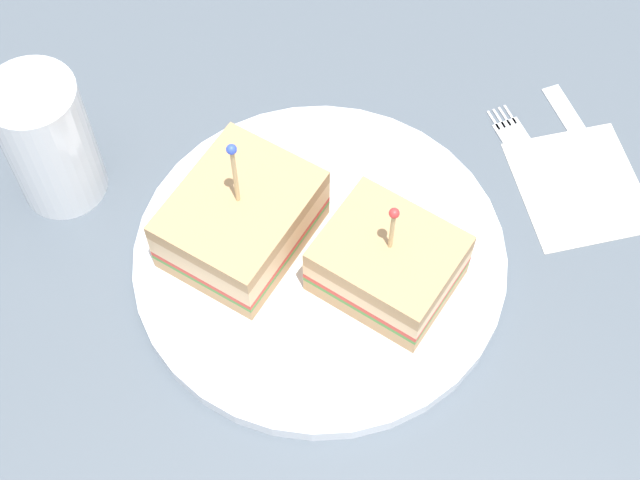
{
  "coord_description": "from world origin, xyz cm",
  "views": [
    {
      "loc": [
        -14.23,
        30.86,
        61.54
      ],
      "look_at": [
        0.0,
        0.0,
        3.34
      ],
      "focal_mm": 54.07,
      "sensor_mm": 36.0,
      "label": 1
    }
  ],
  "objects_px": {
    "sandwich_half_front": "(386,268)",
    "sandwich_half_back": "(241,220)",
    "plate": "(320,259)",
    "drink_glass": "(50,145)",
    "fork": "(526,154)",
    "napkin": "(579,186)",
    "knife": "(585,141)"
  },
  "relations": [
    {
      "from": "fork",
      "to": "napkin",
      "type": "bearing_deg",
      "value": 167.24
    },
    {
      "from": "drink_glass",
      "to": "napkin",
      "type": "xyz_separation_m",
      "value": [
        -0.36,
        -0.16,
        -0.05
      ]
    },
    {
      "from": "sandwich_half_front",
      "to": "sandwich_half_back",
      "type": "relative_size",
      "value": 0.87
    },
    {
      "from": "sandwich_half_front",
      "to": "sandwich_half_back",
      "type": "bearing_deg",
      "value": 4.26
    },
    {
      "from": "drink_glass",
      "to": "knife",
      "type": "distance_m",
      "value": 0.41
    },
    {
      "from": "sandwich_half_back",
      "to": "knife",
      "type": "bearing_deg",
      "value": -135.34
    },
    {
      "from": "drink_glass",
      "to": "fork",
      "type": "relative_size",
      "value": 1.09
    },
    {
      "from": "sandwich_half_front",
      "to": "drink_glass",
      "type": "xyz_separation_m",
      "value": [
        0.26,
        0.02,
        0.01
      ]
    },
    {
      "from": "sandwich_half_back",
      "to": "drink_glass",
      "type": "bearing_deg",
      "value": 2.81
    },
    {
      "from": "plate",
      "to": "sandwich_half_front",
      "type": "height_order",
      "value": "sandwich_half_front"
    },
    {
      "from": "plate",
      "to": "fork",
      "type": "relative_size",
      "value": 2.63
    },
    {
      "from": "sandwich_half_front",
      "to": "drink_glass",
      "type": "height_order",
      "value": "drink_glass"
    },
    {
      "from": "napkin",
      "to": "knife",
      "type": "bearing_deg",
      "value": -78.82
    },
    {
      "from": "sandwich_half_front",
      "to": "plate",
      "type": "bearing_deg",
      "value": -4.14
    },
    {
      "from": "knife",
      "to": "sandwich_half_back",
      "type": "bearing_deg",
      "value": 44.66
    },
    {
      "from": "drink_glass",
      "to": "sandwich_half_back",
      "type": "bearing_deg",
      "value": -177.19
    },
    {
      "from": "sandwich_half_front",
      "to": "sandwich_half_back",
      "type": "distance_m",
      "value": 0.11
    },
    {
      "from": "sandwich_half_front",
      "to": "napkin",
      "type": "bearing_deg",
      "value": -124.36
    },
    {
      "from": "napkin",
      "to": "drink_glass",
      "type": "bearing_deg",
      "value": 24.48
    },
    {
      "from": "sandwich_half_back",
      "to": "drink_glass",
      "type": "relative_size",
      "value": 1.02
    },
    {
      "from": "napkin",
      "to": "fork",
      "type": "bearing_deg",
      "value": -12.76
    },
    {
      "from": "sandwich_half_front",
      "to": "fork",
      "type": "height_order",
      "value": "sandwich_half_front"
    },
    {
      "from": "plate",
      "to": "sandwich_half_front",
      "type": "distance_m",
      "value": 0.06
    },
    {
      "from": "sandwich_half_back",
      "to": "drink_glass",
      "type": "height_order",
      "value": "sandwich_half_back"
    },
    {
      "from": "drink_glass",
      "to": "plate",
      "type": "bearing_deg",
      "value": -174.71
    },
    {
      "from": "drink_glass",
      "to": "knife",
      "type": "bearing_deg",
      "value": -149.66
    },
    {
      "from": "drink_glass",
      "to": "sandwich_half_front",
      "type": "bearing_deg",
      "value": -176.59
    },
    {
      "from": "sandwich_half_back",
      "to": "napkin",
      "type": "distance_m",
      "value": 0.26
    },
    {
      "from": "napkin",
      "to": "sandwich_half_front",
      "type": "bearing_deg",
      "value": 55.64
    },
    {
      "from": "napkin",
      "to": "knife",
      "type": "xyz_separation_m",
      "value": [
        0.01,
        -0.04,
        0.0
      ]
    },
    {
      "from": "sandwich_half_back",
      "to": "knife",
      "type": "relative_size",
      "value": 1.09
    },
    {
      "from": "plate",
      "to": "fork",
      "type": "height_order",
      "value": "plate"
    }
  ]
}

